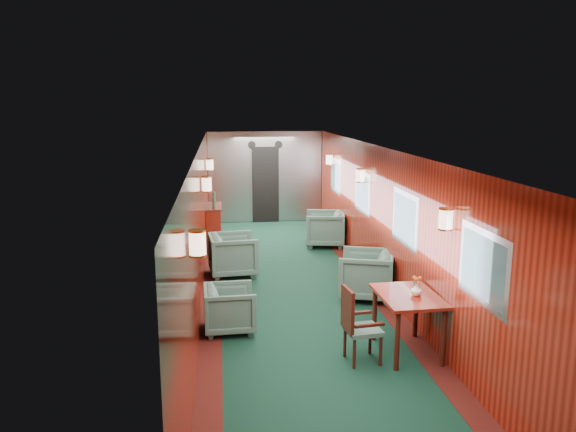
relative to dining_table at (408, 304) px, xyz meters
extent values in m
plane|color=black|center=(-1.12, 2.34, -0.65)|extent=(12.00, 12.00, 0.00)
cube|color=white|center=(-1.12, 2.34, 1.70)|extent=(3.00, 12.00, 0.10)
cube|color=white|center=(-1.12, 2.34, 1.71)|extent=(1.20, 12.00, 0.06)
cube|color=maroon|center=(-1.12, 8.34, 0.55)|extent=(3.00, 0.10, 2.40)
cube|color=maroon|center=(-2.62, 2.34, 0.55)|extent=(0.10, 12.00, 2.40)
cube|color=maroon|center=(0.38, 2.34, 0.55)|extent=(0.10, 12.00, 2.40)
cube|color=#370F0B|center=(-2.47, 2.34, -0.64)|extent=(0.30, 12.00, 0.01)
cube|color=#370F0B|center=(0.23, 2.34, -0.64)|extent=(0.30, 12.00, 0.01)
cube|color=#A2A4A9|center=(-1.12, 8.26, 0.55)|extent=(2.98, 0.12, 2.38)
cube|color=black|center=(-1.12, 8.18, 0.35)|extent=(0.70, 0.06, 2.00)
cylinder|color=black|center=(-1.47, 8.19, 1.40)|extent=(0.20, 0.04, 0.20)
cylinder|color=black|center=(-0.77, 8.19, 1.40)|extent=(0.20, 0.04, 0.20)
cube|color=#B4B8BC|center=(0.37, -1.16, 0.80)|extent=(0.02, 1.10, 0.80)
cube|color=#425E63|center=(0.36, -1.16, 0.80)|extent=(0.01, 0.96, 0.66)
cube|color=#B4B8BC|center=(0.37, 1.34, 0.80)|extent=(0.02, 1.10, 0.80)
cube|color=#425E63|center=(0.36, 1.34, 0.80)|extent=(0.01, 0.96, 0.66)
cube|color=#B4B8BC|center=(0.37, 3.84, 0.80)|extent=(0.02, 1.10, 0.80)
cube|color=#425E63|center=(0.36, 3.84, 0.80)|extent=(0.01, 0.96, 0.66)
cube|color=#B4B8BC|center=(0.37, 6.34, 0.80)|extent=(0.02, 1.10, 0.80)
cube|color=#425E63|center=(0.36, 6.34, 0.80)|extent=(0.01, 0.96, 0.66)
cylinder|color=beige|center=(-2.52, -1.16, 1.15)|extent=(0.16, 0.16, 0.24)
cylinder|color=gold|center=(-2.52, -1.16, 1.03)|extent=(0.17, 0.17, 0.02)
cylinder|color=beige|center=(0.28, -0.36, 1.15)|extent=(0.16, 0.16, 0.24)
cylinder|color=gold|center=(0.28, -0.36, 1.03)|extent=(0.17, 0.17, 0.02)
cylinder|color=beige|center=(-2.52, 2.84, 1.15)|extent=(0.16, 0.16, 0.24)
cylinder|color=gold|center=(-2.52, 2.84, 1.03)|extent=(0.17, 0.17, 0.02)
cylinder|color=beige|center=(0.28, 3.64, 1.15)|extent=(0.16, 0.16, 0.24)
cylinder|color=gold|center=(0.28, 3.64, 1.03)|extent=(0.17, 0.17, 0.02)
cylinder|color=beige|center=(-2.52, 5.84, 1.15)|extent=(0.16, 0.16, 0.24)
cylinder|color=gold|center=(-2.52, 5.84, 1.03)|extent=(0.17, 0.17, 0.02)
cylinder|color=beige|center=(0.28, 6.64, 1.15)|extent=(0.16, 0.16, 0.24)
cylinder|color=gold|center=(0.28, 6.64, 1.03)|extent=(0.17, 0.17, 0.02)
cube|color=maroon|center=(0.00, 0.00, 0.10)|extent=(0.75, 1.05, 0.04)
cylinder|color=#3D150E|center=(-0.27, -0.45, -0.28)|extent=(0.06, 0.06, 0.73)
cylinder|color=#3D150E|center=(0.30, -0.43, -0.28)|extent=(0.06, 0.06, 0.73)
cylinder|color=#3D150E|center=(-0.30, 0.43, -0.28)|extent=(0.06, 0.06, 0.73)
cylinder|color=#3D150E|center=(0.27, 0.45, -0.28)|extent=(0.06, 0.06, 0.73)
cube|color=#1B4039|center=(-0.62, -0.17, -0.24)|extent=(0.45, 0.45, 0.05)
cube|color=#3D150E|center=(-0.82, -0.20, 0.04)|extent=(0.09, 0.37, 0.53)
cube|color=#1B4039|center=(-0.80, -0.19, -0.01)|extent=(0.05, 0.28, 0.32)
cube|color=#3D150E|center=(-0.59, -0.37, -0.10)|extent=(0.37, 0.09, 0.04)
cube|color=#3D150E|center=(-0.64, 0.03, -0.10)|extent=(0.37, 0.09, 0.04)
cylinder|color=#3D150E|center=(-0.76, -0.36, -0.46)|extent=(0.04, 0.04, 0.38)
cylinder|color=#3D150E|center=(-0.43, -0.32, -0.46)|extent=(0.04, 0.04, 0.38)
cylinder|color=#3D150E|center=(-0.80, -0.03, -0.46)|extent=(0.04, 0.04, 0.38)
cylinder|color=#3D150E|center=(-0.47, 0.01, -0.46)|extent=(0.04, 0.04, 0.38)
cube|color=maroon|center=(-2.46, 5.60, -0.19)|extent=(0.31, 1.02, 0.92)
cube|color=#3D150E|center=(-2.45, 5.60, 0.27)|extent=(0.33, 1.04, 0.02)
cylinder|color=#264D33|center=(-2.44, 5.35, 0.39)|extent=(0.07, 0.07, 0.22)
cylinder|color=#264D33|center=(-2.44, 5.70, 0.42)|extent=(0.06, 0.06, 0.28)
cylinder|color=gold|center=(-2.44, 5.91, 0.37)|extent=(0.08, 0.08, 0.18)
imported|color=white|center=(0.09, -0.04, 0.20)|extent=(0.17, 0.17, 0.14)
imported|color=#1B4039|center=(-2.21, 0.97, -0.33)|extent=(0.73, 0.71, 0.64)
imported|color=#1B4039|center=(-2.10, 3.55, -0.26)|extent=(0.93, 0.91, 0.77)
imported|color=#1B4039|center=(0.01, 2.06, -0.26)|extent=(1.07, 1.05, 0.78)
imported|color=#1B4039|center=(-0.03, 5.48, -0.26)|extent=(0.98, 0.96, 0.77)
camera|label=1|loc=(-2.29, -6.42, 2.46)|focal=35.00mm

